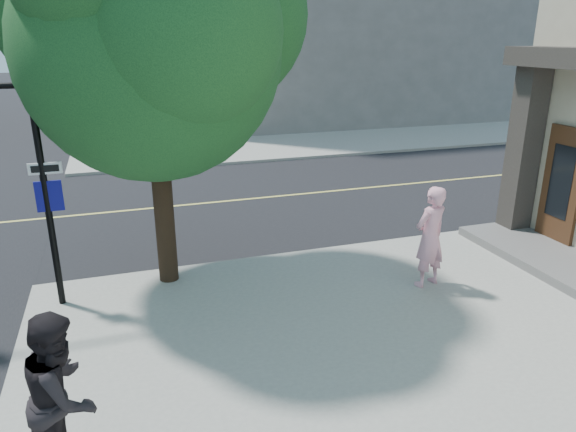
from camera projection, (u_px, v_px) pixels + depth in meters
name	position (u px, v px, depth m)	size (l,w,h in m)	color
ground	(89.00, 284.00, 10.38)	(140.00, 140.00, 0.00)	black
road_ew	(93.00, 214.00, 14.42)	(140.00, 9.00, 0.01)	black
sidewalk_ne	(321.00, 111.00, 33.68)	(29.00, 25.00, 0.12)	#98978D
man_on_phone	(430.00, 237.00, 9.78)	(0.71, 0.47, 1.95)	#F2A1B5
pedestrian	(63.00, 396.00, 5.47)	(0.94, 0.73, 1.94)	black
street_tree	(156.00, 17.00, 8.81)	(5.61, 5.10, 7.45)	black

